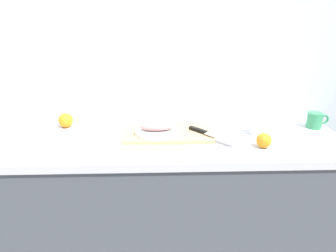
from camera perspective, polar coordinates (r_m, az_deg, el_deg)
back_wall at (r=1.80m, az=-3.40°, el=12.24°), size 3.20×0.05×2.50m
kitchen_counter at (r=1.80m, az=-3.10°, el=-15.53°), size 2.00×0.60×0.90m
cutting_board at (r=1.60m, az=0.00°, el=-1.34°), size 0.46×0.27×0.02m
white_plate at (r=1.58m, az=-2.13°, el=-1.02°), size 0.23×0.23×0.01m
fish_fillet at (r=1.57m, az=-2.14°, el=-0.15°), size 0.17×0.07×0.04m
chef_knife at (r=1.57m, az=7.15°, el=-1.27°), size 0.22×0.23×0.02m
coffee_mug_0 at (r=1.88m, az=25.95°, el=1.00°), size 0.12×0.08×0.09m
coffee_mug_1 at (r=1.66m, az=16.90°, el=0.11°), size 0.12×0.08×0.10m
orange_0 at (r=1.52m, az=17.61°, el=-2.63°), size 0.07×0.07×0.07m
orange_1 at (r=1.80m, az=-18.71°, el=0.99°), size 0.08×0.08×0.08m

